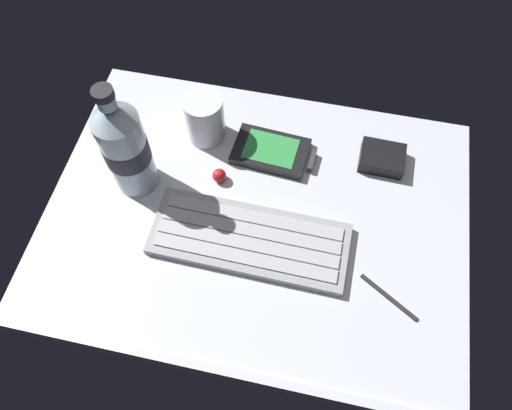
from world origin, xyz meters
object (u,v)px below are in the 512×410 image
handheld_device (275,152)px  trackball_mouse (219,175)px  juice_cup (205,120)px  charger_block (382,158)px  stylus_pen (389,297)px  keyboard (250,239)px  water_bottle (125,147)px

handheld_device → trackball_mouse: trackball_mouse is taller
juice_cup → charger_block: 29.19cm
charger_block → trackball_mouse: bearing=-160.9°
charger_block → juice_cup: bearing=-179.2°
charger_block → stylus_pen: size_ratio=0.74×
stylus_pen → juice_cup: bearing=176.5°
trackball_mouse → keyboard: bearing=-53.7°
keyboard → water_bottle: (-19.71, 6.79, 8.20)cm
water_bottle → stylus_pen: (40.55, -11.16, -8.66)cm
trackball_mouse → stylus_pen: (27.90, -13.97, -0.75)cm
stylus_pen → charger_block: bearing=128.9°
keyboard → charger_block: (17.76, 18.17, 0.39)cm
handheld_device → stylus_pen: bearing=-45.3°
stylus_pen → handheld_device: bearing=165.8°
keyboard → trackball_mouse: 11.92cm
charger_block → stylus_pen: (3.08, -22.55, -0.85)cm
juice_cup → charger_block: (29.07, 0.39, -2.71)cm
water_bottle → charger_block: (37.47, 11.38, -7.81)cm
water_bottle → trackball_mouse: 15.18cm
water_bottle → stylus_pen: bearing=-15.4°
keyboard → handheld_device: (0.60, 16.09, -0.08)cm
keyboard → charger_block: charger_block is taller
keyboard → trackball_mouse: (-7.06, 9.60, 0.29)cm
handheld_device → juice_cup: 12.44cm
keyboard → juice_cup: bearing=122.5°
keyboard → charger_block: bearing=45.7°
trackball_mouse → stylus_pen: trackball_mouse is taller
charger_block → stylus_pen: 22.77cm
charger_block → trackball_mouse: 26.26cm
keyboard → stylus_pen: (20.84, -4.38, -0.46)cm
juice_cup → water_bottle: size_ratio=0.41×
handheld_device → water_bottle: water_bottle is taller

